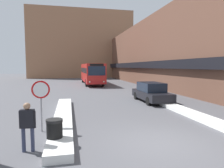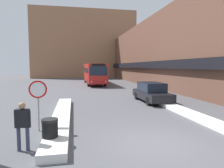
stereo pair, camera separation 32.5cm
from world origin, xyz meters
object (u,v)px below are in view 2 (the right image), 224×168
pedestrian (23,122)px  trash_bin (50,132)px  stop_sign (38,95)px  city_bus (94,73)px  parked_car_front (152,92)px

pedestrian → trash_bin: pedestrian is taller
pedestrian → trash_bin: (0.82, 0.38, -0.51)m
stop_sign → pedestrian: 2.14m
city_bus → stop_sign: size_ratio=5.49×
parked_car_front → pedestrian: pedestrian is taller
city_bus → pedestrian: 25.69m
city_bus → trash_bin: 25.20m
parked_car_front → pedestrian: 11.21m
city_bus → parked_car_front: city_bus is taller
city_bus → pedestrian: city_bus is taller
parked_car_front → stop_sign: bearing=-141.9°
parked_car_front → pedestrian: size_ratio=2.72×
stop_sign → pedestrian: bearing=-94.8°
city_bus → trash_bin: city_bus is taller
stop_sign → trash_bin: 2.11m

